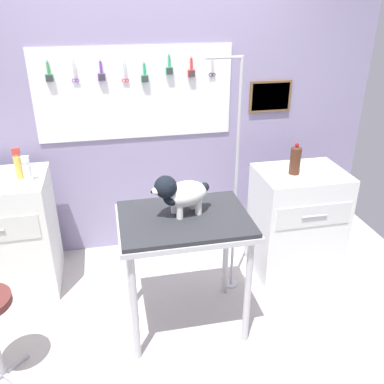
{
  "coord_description": "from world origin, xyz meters",
  "views": [
    {
      "loc": [
        -0.32,
        -2.13,
        2.16
      ],
      "look_at": [
        0.16,
        0.14,
        1.03
      ],
      "focal_mm": 38.82,
      "sensor_mm": 36.0,
      "label": 1
    }
  ],
  "objects_px": {
    "dog": "(180,193)",
    "grooming_table": "(184,230)",
    "counter_left": "(0,236)",
    "spray_bottle_short": "(18,165)",
    "cabinet_right": "(296,221)",
    "grooming_arm": "(234,192)",
    "soda_bottle": "(295,160)"
  },
  "relations": [
    {
      "from": "dog",
      "to": "grooming_table",
      "type": "bearing_deg",
      "value": -57.53
    },
    {
      "from": "counter_left",
      "to": "spray_bottle_short",
      "type": "height_order",
      "value": "spray_bottle_short"
    },
    {
      "from": "spray_bottle_short",
      "to": "counter_left",
      "type": "bearing_deg",
      "value": 176.82
    },
    {
      "from": "cabinet_right",
      "to": "spray_bottle_short",
      "type": "relative_size",
      "value": 3.85
    },
    {
      "from": "grooming_arm",
      "to": "dog",
      "type": "relative_size",
      "value": 4.62
    },
    {
      "from": "counter_left",
      "to": "soda_bottle",
      "type": "relative_size",
      "value": 3.81
    },
    {
      "from": "dog",
      "to": "counter_left",
      "type": "bearing_deg",
      "value": 152.73
    },
    {
      "from": "grooming_table",
      "to": "dog",
      "type": "bearing_deg",
      "value": 122.47
    },
    {
      "from": "dog",
      "to": "counter_left",
      "type": "relative_size",
      "value": 0.41
    },
    {
      "from": "grooming_arm",
      "to": "cabinet_right",
      "type": "relative_size",
      "value": 2.01
    },
    {
      "from": "spray_bottle_short",
      "to": "soda_bottle",
      "type": "bearing_deg",
      "value": -6.55
    },
    {
      "from": "counter_left",
      "to": "grooming_table",
      "type": "bearing_deg",
      "value": -28.0
    },
    {
      "from": "grooming_arm",
      "to": "soda_bottle",
      "type": "xyz_separation_m",
      "value": [
        0.51,
        0.12,
        0.16
      ]
    },
    {
      "from": "cabinet_right",
      "to": "spray_bottle_short",
      "type": "height_order",
      "value": "spray_bottle_short"
    },
    {
      "from": "grooming_arm",
      "to": "dog",
      "type": "bearing_deg",
      "value": -146.46
    },
    {
      "from": "grooming_arm",
      "to": "cabinet_right",
      "type": "distance_m",
      "value": 0.73
    },
    {
      "from": "cabinet_right",
      "to": "grooming_arm",
      "type": "bearing_deg",
      "value": -167.19
    },
    {
      "from": "soda_bottle",
      "to": "grooming_table",
      "type": "bearing_deg",
      "value": -154.55
    },
    {
      "from": "grooming_arm",
      "to": "soda_bottle",
      "type": "bearing_deg",
      "value": 12.85
    },
    {
      "from": "spray_bottle_short",
      "to": "soda_bottle",
      "type": "xyz_separation_m",
      "value": [
        2.03,
        -0.23,
        -0.03
      ]
    },
    {
      "from": "grooming_arm",
      "to": "spray_bottle_short",
      "type": "relative_size",
      "value": 7.75
    },
    {
      "from": "cabinet_right",
      "to": "grooming_table",
      "type": "bearing_deg",
      "value": -155.49
    },
    {
      "from": "cabinet_right",
      "to": "soda_bottle",
      "type": "xyz_separation_m",
      "value": [
        -0.08,
        -0.02,
        0.56
      ]
    },
    {
      "from": "grooming_arm",
      "to": "cabinet_right",
      "type": "xyz_separation_m",
      "value": [
        0.59,
        0.13,
        -0.4
      ]
    },
    {
      "from": "grooming_arm",
      "to": "counter_left",
      "type": "xyz_separation_m",
      "value": [
        -1.75,
        0.36,
        -0.37
      ]
    },
    {
      "from": "soda_bottle",
      "to": "cabinet_right",
      "type": "bearing_deg",
      "value": 12.59
    },
    {
      "from": "cabinet_right",
      "to": "spray_bottle_short",
      "type": "xyz_separation_m",
      "value": [
        -2.11,
        0.21,
        0.59
      ]
    },
    {
      "from": "counter_left",
      "to": "soda_bottle",
      "type": "distance_m",
      "value": 2.33
    },
    {
      "from": "spray_bottle_short",
      "to": "soda_bottle",
      "type": "distance_m",
      "value": 2.04
    },
    {
      "from": "grooming_arm",
      "to": "spray_bottle_short",
      "type": "distance_m",
      "value": 1.57
    },
    {
      "from": "dog",
      "to": "cabinet_right",
      "type": "xyz_separation_m",
      "value": [
        1.05,
        0.44,
        -0.57
      ]
    },
    {
      "from": "grooming_arm",
      "to": "soda_bottle",
      "type": "distance_m",
      "value": 0.55
    }
  ]
}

